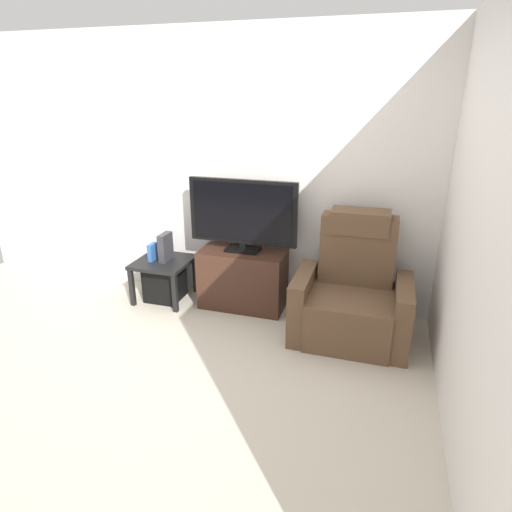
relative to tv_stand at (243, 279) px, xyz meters
name	(u,v)px	position (x,y,z in m)	size (l,w,h in m)	color
ground_plane	(201,350)	(-0.08, -0.87, -0.29)	(6.40, 6.40, 0.00)	beige
wall_back	(242,172)	(-0.08, 0.26, 1.01)	(6.40, 0.06, 2.60)	silver
wall_side	(473,219)	(1.80, -0.87, 1.01)	(0.06, 4.48, 2.60)	silver
tv_stand	(243,279)	(0.00, 0.00, 0.00)	(0.83, 0.40, 0.59)	#3D2319
television	(243,214)	(0.00, 0.02, 0.66)	(1.05, 0.20, 0.69)	black
recliner_armchair	(352,296)	(1.08, -0.23, 0.08)	(0.98, 0.78, 1.08)	brown
side_table	(163,266)	(-0.83, -0.07, 0.07)	(0.54, 0.54, 0.43)	black
subwoofer_box	(165,283)	(-0.83, -0.07, -0.12)	(0.34, 0.34, 0.34)	black
book_upright	(153,252)	(-0.93, -0.09, 0.22)	(0.04, 0.13, 0.17)	#3366B2
game_console	(166,247)	(-0.79, -0.06, 0.27)	(0.07, 0.20, 0.28)	#333338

